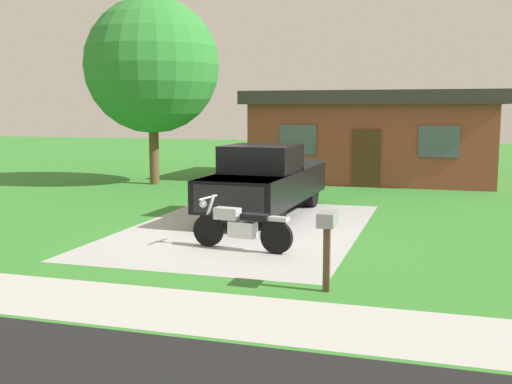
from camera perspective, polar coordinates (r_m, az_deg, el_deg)
name	(u,v)px	position (r m, az deg, el deg)	size (l,w,h in m)	color
ground_plane	(246,228)	(14.76, -0.93, -3.37)	(80.00, 80.00, 0.00)	#35802D
driveway_pad	(246,228)	(14.76, -0.93, -3.36)	(5.38, 8.44, 0.01)	#AAAAAA
sidewalk_strip	(122,304)	(9.39, -12.24, -10.04)	(36.00, 1.80, 0.01)	#B3B3AE
motorcycle	(241,227)	(12.47, -1.41, -3.23)	(2.20, 0.73, 1.09)	black
pickup_truck	(267,179)	(16.56, 0.98, 1.17)	(2.19, 5.69, 1.90)	black
mailbox	(327,230)	(9.60, 6.59, -3.51)	(0.26, 0.48, 1.26)	#4C3823
shade_tree	(152,66)	(23.62, -9.57, 11.43)	(4.99, 4.99, 6.92)	brown
neighbor_house	(374,135)	(25.14, 10.81, 5.19)	(9.60, 5.60, 3.50)	brown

